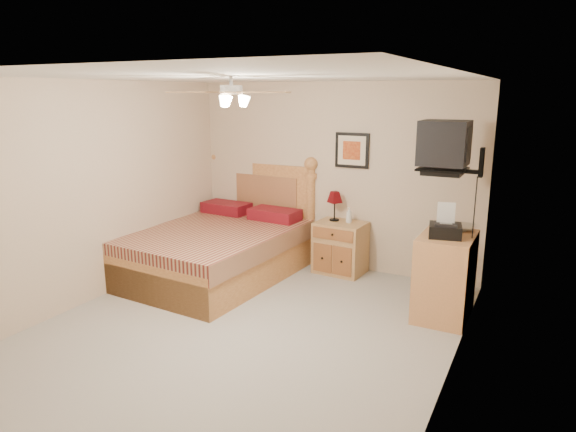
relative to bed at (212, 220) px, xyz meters
name	(u,v)px	position (x,y,z in m)	size (l,w,h in m)	color
floor	(248,327)	(1.21, -1.12, -0.75)	(4.50, 4.50, 0.00)	#9B958C
ceiling	(243,77)	(1.21, -1.12, 1.75)	(4.00, 4.50, 0.04)	white
wall_back	(333,177)	(1.21, 1.13, 0.50)	(4.00, 0.04, 2.50)	#C9B094
wall_front	(46,284)	(1.21, -3.37, 0.50)	(4.00, 0.04, 2.50)	#C9B094
wall_left	(97,192)	(-0.79, -1.12, 0.50)	(0.04, 4.50, 2.50)	#C9B094
wall_right	(458,234)	(3.21, -1.12, 0.50)	(0.04, 4.50, 2.50)	#C9B094
bed	(212,220)	(0.00, 0.00, 0.00)	(1.77, 2.32, 1.51)	#A55F31
nightstand	(340,247)	(1.44, 0.88, -0.41)	(0.64, 0.48, 0.69)	#A27848
table_lamp	(335,206)	(1.32, 0.95, 0.13)	(0.21, 0.21, 0.40)	#51060B
lotion_bottle	(349,215)	(1.54, 0.92, 0.04)	(0.08, 0.08, 0.21)	silver
framed_picture	(352,150)	(1.48, 1.11, 0.87)	(0.46, 0.04, 0.46)	black
dresser	(445,276)	(2.94, 0.08, -0.30)	(0.54, 0.77, 0.91)	#BA824D
fax_machine	(446,221)	(2.92, 0.00, 0.33)	(0.32, 0.34, 0.34)	black
magazine_lower	(452,227)	(2.93, 0.39, 0.17)	(0.17, 0.23, 0.02)	#BFB59C
magazine_upper	(453,225)	(2.94, 0.39, 0.19)	(0.22, 0.30, 0.02)	gray
wall_tv	(459,147)	(2.96, 0.22, 1.06)	(0.56, 0.46, 0.58)	black
ceiling_fan	(231,92)	(1.21, -1.32, 1.61)	(1.14, 1.14, 0.28)	silver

